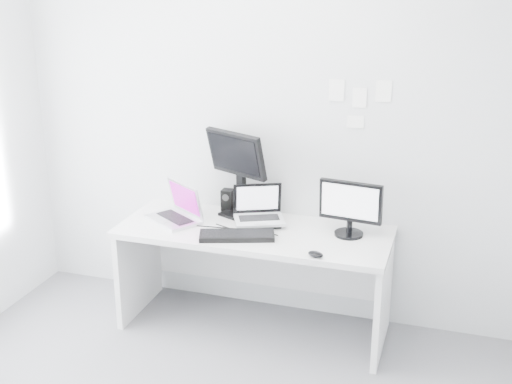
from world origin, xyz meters
TOP-DOWN VIEW (x-y plane):
  - back_wall at (0.00, 1.60)m, footprint 3.60×0.00m
  - desk at (0.00, 1.25)m, footprint 1.80×0.70m
  - macbook at (-0.57, 1.22)m, footprint 0.45×0.42m
  - speaker at (-0.29, 1.53)m, footprint 0.10×0.10m
  - dell_laptop at (0.01, 1.33)m, footprint 0.40×0.37m
  - rear_monitor at (-0.17, 1.44)m, footprint 0.49×0.34m
  - samsung_monitor at (0.61, 1.34)m, footprint 0.43×0.23m
  - keyboard at (-0.06, 1.08)m, footprint 0.51×0.31m
  - mouse at (0.48, 0.95)m, footprint 0.12×0.10m
  - wall_note_0 at (0.45, 1.59)m, footprint 0.10×0.00m
  - wall_note_1 at (0.60, 1.59)m, footprint 0.09×0.00m
  - wall_note_2 at (0.75, 1.59)m, footprint 0.10×0.00m
  - wall_note_3 at (0.58, 1.59)m, footprint 0.11×0.00m

SIDE VIEW (x-z plane):
  - desk at x=0.00m, z-range 0.00..0.73m
  - keyboard at x=-0.06m, z-range 0.73..0.76m
  - mouse at x=0.48m, z-range 0.73..0.76m
  - speaker at x=-0.29m, z-range 0.73..0.88m
  - macbook at x=-0.57m, z-range 0.73..1.00m
  - dell_laptop at x=0.01m, z-range 0.73..1.00m
  - samsung_monitor at x=0.61m, z-range 0.73..1.10m
  - rear_monitor at x=-0.17m, z-range 0.73..1.36m
  - back_wall at x=0.00m, z-range -0.45..3.15m
  - wall_note_3 at x=0.58m, z-range 1.38..1.46m
  - wall_note_1 at x=0.60m, z-range 1.52..1.65m
  - wall_note_0 at x=0.45m, z-range 1.55..1.69m
  - wall_note_2 at x=0.75m, z-range 1.56..1.70m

